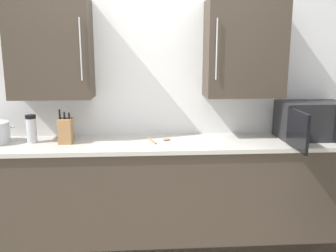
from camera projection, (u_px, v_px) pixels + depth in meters
back_wall_tiled at (149, 86)px, 3.28m from camera, size 4.05×0.44×2.58m
counter_unit at (151, 194)px, 3.18m from camera, size 3.63×0.61×0.95m
microwave_oven at (308, 121)px, 3.17m from camera, size 0.59×0.77×0.33m
wooden_spoon at (160, 140)px, 3.12m from camera, size 0.20×0.20×0.02m
knife_block at (66, 131)px, 3.04m from camera, size 0.11×0.15×0.30m
thermos_flask at (31, 129)px, 3.04m from camera, size 0.09×0.09×0.24m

